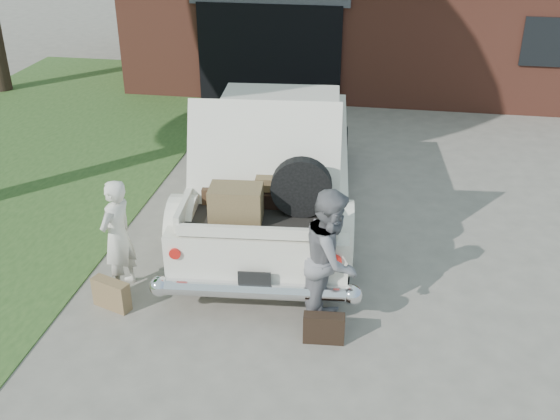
# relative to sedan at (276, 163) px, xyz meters

# --- Properties ---
(ground) EXTENTS (90.00, 90.00, 0.00)m
(ground) POSITION_rel_sedan_xyz_m (0.40, -2.59, -0.83)
(ground) COLOR gray
(ground) RESTS_ON ground
(house) EXTENTS (12.80, 7.80, 3.30)m
(house) POSITION_rel_sedan_xyz_m (1.38, 8.88, 0.84)
(house) COLOR brown
(house) RESTS_ON ground
(sedan) EXTENTS (2.66, 5.84, 2.27)m
(sedan) POSITION_rel_sedan_xyz_m (0.00, 0.00, 0.00)
(sedan) COLOR silver
(sedan) RESTS_ON ground
(woman_left) EXTENTS (0.48, 0.61, 1.47)m
(woman_left) POSITION_rel_sedan_xyz_m (-1.56, -2.31, -0.10)
(woman_left) COLOR silver
(woman_left) RESTS_ON ground
(woman_right) EXTENTS (0.75, 0.90, 1.69)m
(woman_right) POSITION_rel_sedan_xyz_m (1.09, -2.58, 0.01)
(woman_right) COLOR slate
(woman_right) RESTS_ON ground
(suitcase_left) EXTENTS (0.51, 0.31, 0.37)m
(suitcase_left) POSITION_rel_sedan_xyz_m (-1.52, -2.76, -0.65)
(suitcase_left) COLOR olive
(suitcase_left) RESTS_ON ground
(suitcase_right) EXTENTS (0.47, 0.18, 0.35)m
(suitcase_right) POSITION_rel_sedan_xyz_m (1.06, -2.97, -0.66)
(suitcase_right) COLOR black
(suitcase_right) RESTS_ON ground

